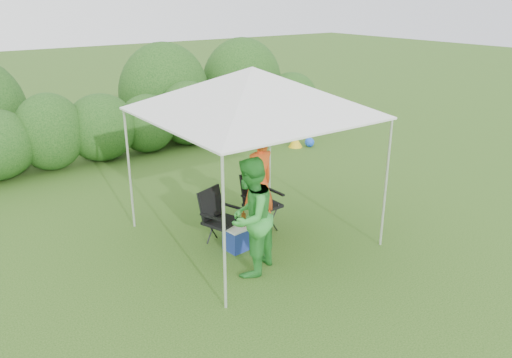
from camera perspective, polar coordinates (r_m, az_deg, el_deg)
ground at (r=8.19m, az=1.67°, el=-7.69°), size 70.00×70.00×0.00m
hedge at (r=12.94m, az=-14.17°, el=6.21°), size 12.33×1.53×1.80m
canopy at (r=7.76m, az=-0.42°, el=10.04°), size 3.10×3.10×2.83m
chair_right at (r=8.63m, az=0.38°, el=-2.10°), size 0.63×0.58×0.98m
chair_left at (r=8.10m, az=-4.44°, el=-3.98°), size 0.69×0.66×0.93m
man at (r=8.21m, az=0.24°, el=-0.61°), size 0.72×0.53×1.83m
woman at (r=7.11m, az=-0.68°, el=-4.37°), size 1.07×0.99×1.76m
cooler at (r=8.05m, az=-1.93°, el=-6.64°), size 0.51×0.39×0.39m
bottle at (r=7.91m, az=-1.43°, el=-4.51°), size 0.07×0.07×0.27m
lawn_toy at (r=13.45m, az=4.96°, el=4.29°), size 0.63×0.53×0.32m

